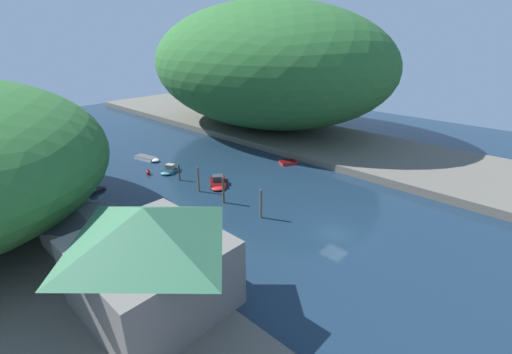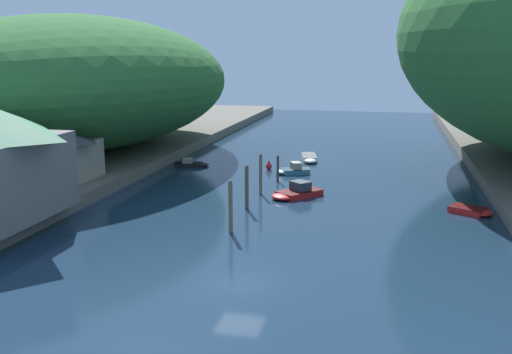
{
  "view_description": "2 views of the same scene",
  "coord_description": "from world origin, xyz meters",
  "px_view_note": "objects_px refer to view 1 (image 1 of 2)",
  "views": [
    {
      "loc": [
        -29.83,
        -15.56,
        20.47
      ],
      "look_at": [
        1.35,
        13.26,
        2.65
      ],
      "focal_mm": 24.0,
      "sensor_mm": 36.0,
      "label": 1
    },
    {
      "loc": [
        7.49,
        -28.37,
        12.42
      ],
      "look_at": [
        -2.83,
        16.12,
        2.37
      ],
      "focal_mm": 40.0,
      "sensor_mm": 36.0,
      "label": 2
    }
  ],
  "objects_px": {
    "boat_white_cruiser": "(290,162)",
    "boat_far_right_bank": "(218,183)",
    "boat_mid_channel": "(169,170)",
    "boat_open_rowboat": "(148,159)",
    "person_on_quay": "(146,265)",
    "boathouse_shed": "(78,227)",
    "boat_yellow_tender": "(93,191)",
    "waterfront_building": "(150,256)",
    "channel_buoy_near": "(148,172)"
  },
  "relations": [
    {
      "from": "waterfront_building",
      "to": "boat_mid_channel",
      "type": "distance_m",
      "value": 30.93
    },
    {
      "from": "boathouse_shed",
      "to": "boat_open_rowboat",
      "type": "xyz_separation_m",
      "value": [
        19.51,
        20.77,
        -3.32
      ]
    },
    {
      "from": "boat_white_cruiser",
      "to": "boat_mid_channel",
      "type": "bearing_deg",
      "value": -96.67
    },
    {
      "from": "boat_far_right_bank",
      "to": "channel_buoy_near",
      "type": "bearing_deg",
      "value": -27.43
    },
    {
      "from": "boat_open_rowboat",
      "to": "person_on_quay",
      "type": "xyz_separation_m",
      "value": [
        -17.34,
        -28.79,
        1.87
      ]
    },
    {
      "from": "waterfront_building",
      "to": "boat_far_right_bank",
      "type": "bearing_deg",
      "value": 37.58
    },
    {
      "from": "channel_buoy_near",
      "to": "boathouse_shed",
      "type": "bearing_deg",
      "value": -137.1
    },
    {
      "from": "boat_open_rowboat",
      "to": "boat_far_right_bank",
      "type": "bearing_deg",
      "value": 81.93
    },
    {
      "from": "person_on_quay",
      "to": "boat_open_rowboat",
      "type": "bearing_deg",
      "value": -51.41
    },
    {
      "from": "boat_open_rowboat",
      "to": "boathouse_shed",
      "type": "bearing_deg",
      "value": 34.95
    },
    {
      "from": "waterfront_building",
      "to": "channel_buoy_near",
      "type": "xyz_separation_m",
      "value": [
        15.05,
        26.33,
        -5.06
      ]
    },
    {
      "from": "boat_white_cruiser",
      "to": "boat_yellow_tender",
      "type": "xyz_separation_m",
      "value": [
        -27.82,
        13.1,
        0.04
      ]
    },
    {
      "from": "waterfront_building",
      "to": "boat_mid_channel",
      "type": "height_order",
      "value": "waterfront_building"
    },
    {
      "from": "waterfront_building",
      "to": "boat_white_cruiser",
      "type": "xyz_separation_m",
      "value": [
        34.16,
        13.07,
        -5.22
      ]
    },
    {
      "from": "person_on_quay",
      "to": "boathouse_shed",
      "type": "bearing_deg",
      "value": -5.25
    },
    {
      "from": "boat_mid_channel",
      "to": "boat_far_right_bank",
      "type": "bearing_deg",
      "value": 165.94
    },
    {
      "from": "boat_mid_channel",
      "to": "boat_yellow_tender",
      "type": "relative_size",
      "value": 0.95
    },
    {
      "from": "boathouse_shed",
      "to": "boat_far_right_bank",
      "type": "relative_size",
      "value": 1.55
    },
    {
      "from": "waterfront_building",
      "to": "person_on_quay",
      "type": "xyz_separation_m",
      "value": [
        1.29,
        3.5,
        -3.29
      ]
    },
    {
      "from": "channel_buoy_near",
      "to": "person_on_quay",
      "type": "bearing_deg",
      "value": -121.09
    },
    {
      "from": "boathouse_shed",
      "to": "boat_open_rowboat",
      "type": "bearing_deg",
      "value": 46.79
    },
    {
      "from": "boat_mid_channel",
      "to": "boat_open_rowboat",
      "type": "relative_size",
      "value": 0.73
    },
    {
      "from": "boat_mid_channel",
      "to": "boat_open_rowboat",
      "type": "distance_m",
      "value": 7.6
    },
    {
      "from": "boathouse_shed",
      "to": "boat_open_rowboat",
      "type": "height_order",
      "value": "boathouse_shed"
    },
    {
      "from": "boat_yellow_tender",
      "to": "boat_far_right_bank",
      "type": "xyz_separation_m",
      "value": [
        13.42,
        -10.96,
        0.12
      ]
    },
    {
      "from": "boat_mid_channel",
      "to": "boat_yellow_tender",
      "type": "height_order",
      "value": "boat_mid_channel"
    },
    {
      "from": "boat_far_right_bank",
      "to": "boat_yellow_tender",
      "type": "bearing_deg",
      "value": 0.41
    },
    {
      "from": "boat_mid_channel",
      "to": "boat_white_cruiser",
      "type": "relative_size",
      "value": 1.05
    },
    {
      "from": "boat_mid_channel",
      "to": "person_on_quay",
      "type": "relative_size",
      "value": 2.29
    },
    {
      "from": "boathouse_shed",
      "to": "channel_buoy_near",
      "type": "height_order",
      "value": "boathouse_shed"
    },
    {
      "from": "boat_white_cruiser",
      "to": "boathouse_shed",
      "type": "bearing_deg",
      "value": -58.57
    },
    {
      "from": "channel_buoy_near",
      "to": "boat_open_rowboat",
      "type": "bearing_deg",
      "value": 59.03
    },
    {
      "from": "boat_white_cruiser",
      "to": "boat_yellow_tender",
      "type": "distance_m",
      "value": 30.75
    },
    {
      "from": "person_on_quay",
      "to": "boat_white_cruiser",
      "type": "bearing_deg",
      "value": -94.12
    },
    {
      "from": "boathouse_shed",
      "to": "boat_white_cruiser",
      "type": "bearing_deg",
      "value": 2.51
    },
    {
      "from": "boat_open_rowboat",
      "to": "channel_buoy_near",
      "type": "xyz_separation_m",
      "value": [
        -3.58,
        -5.96,
        0.11
      ]
    },
    {
      "from": "boat_open_rowboat",
      "to": "boat_white_cruiser",
      "type": "bearing_deg",
      "value": 117.08
    },
    {
      "from": "boat_open_rowboat",
      "to": "person_on_quay",
      "type": "bearing_deg",
      "value": 47.1
    },
    {
      "from": "boat_far_right_bank",
      "to": "channel_buoy_near",
      "type": "height_order",
      "value": "boat_far_right_bank"
    },
    {
      "from": "boat_mid_channel",
      "to": "channel_buoy_near",
      "type": "distance_m",
      "value": 3.22
    },
    {
      "from": "boathouse_shed",
      "to": "boat_white_cruiser",
      "type": "xyz_separation_m",
      "value": [
        35.03,
        1.54,
        -3.37
      ]
    },
    {
      "from": "boathouse_shed",
      "to": "boat_far_right_bank",
      "type": "distance_m",
      "value": 21.2
    },
    {
      "from": "boat_white_cruiser",
      "to": "boat_far_right_bank",
      "type": "height_order",
      "value": "boat_far_right_bank"
    },
    {
      "from": "boat_yellow_tender",
      "to": "person_on_quay",
      "type": "bearing_deg",
      "value": -25.36
    },
    {
      "from": "boat_yellow_tender",
      "to": "boat_far_right_bank",
      "type": "relative_size",
      "value": 0.8
    },
    {
      "from": "boat_yellow_tender",
      "to": "channel_buoy_near",
      "type": "bearing_deg",
      "value": 78.29
    },
    {
      "from": "boat_mid_channel",
      "to": "boat_far_right_bank",
      "type": "distance_m",
      "value": 9.72
    },
    {
      "from": "boathouse_shed",
      "to": "boat_white_cruiser",
      "type": "relative_size",
      "value": 2.11
    },
    {
      "from": "boat_far_right_bank",
      "to": "person_on_quay",
      "type": "distance_m",
      "value": 21.93
    },
    {
      "from": "boat_mid_channel",
      "to": "person_on_quay",
      "type": "xyz_separation_m",
      "value": [
        -16.56,
        -21.23,
        1.79
      ]
    }
  ]
}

